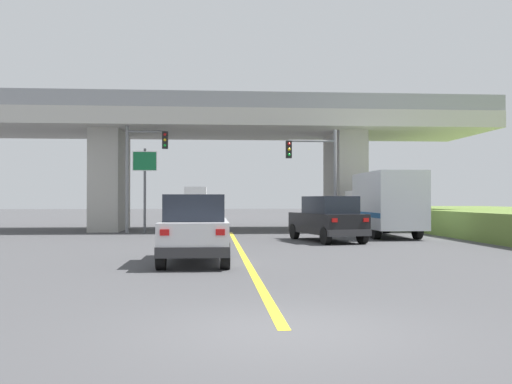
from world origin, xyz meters
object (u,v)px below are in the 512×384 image
Objects in this scene: traffic_signal_nearside at (319,167)px; semi_truck_distant at (196,201)px; highway_sign at (145,172)px; suv_lead at (195,229)px; box_truck at (384,203)px; traffic_signal_farside at (140,162)px; suv_crossing at (328,219)px.

traffic_signal_nearside reaches higher than semi_truck_distant.
suv_lead is at bearing -78.18° from highway_sign.
traffic_signal_nearside is 9.70m from highway_sign.
semi_truck_distant is at bearing 86.41° from highway_sign.
traffic_signal_nearside reaches higher than box_truck.
traffic_signal_farside is at bearing 102.87° from suv_lead.
box_truck is 13.44m from traffic_signal_farside.
traffic_signal_farside is (-12.70, 3.77, 2.25)m from box_truck.
box_truck is 1.18× the size of traffic_signal_farside.
semi_truck_distant is at bearing 85.96° from traffic_signal_farside.
suv_crossing is at bearing -79.82° from semi_truck_distant.
semi_truck_distant is (2.23, 31.65, -2.26)m from traffic_signal_farside.
suv_crossing is 0.76× the size of semi_truck_distant.
suv_crossing is 0.88× the size of traffic_signal_nearside.
box_truck is at bearing -73.53° from semi_truck_distant.
traffic_signal_nearside is 0.93× the size of traffic_signal_farside.
traffic_signal_farside is 0.60m from highway_sign.
traffic_signal_farside is at bearing -94.04° from semi_truck_distant.
traffic_signal_farside reaches higher than semi_truck_distant.
traffic_signal_farside is (-9.90, 0.89, 0.28)m from traffic_signal_nearside.
semi_truck_distant is (-7.66, 32.54, -1.98)m from traffic_signal_nearside.
suv_crossing is 6.67m from traffic_signal_nearside.
suv_lead is at bearing -128.41° from box_truck.
highway_sign is at bearing 34.70° from traffic_signal_farside.
semi_truck_distant is at bearing 87.22° from suv_crossing.
box_truck is 1.09× the size of semi_truck_distant.
suv_crossing is 11.68m from highway_sign.
traffic_signal_nearside is 9.94m from traffic_signal_farside.
traffic_signal_nearside is at bearing 66.20° from suv_lead.
box_truck reaches higher than semi_truck_distant.
suv_crossing is 39.25m from semi_truck_distant.
suv_lead is 0.71× the size of semi_truck_distant.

